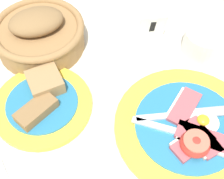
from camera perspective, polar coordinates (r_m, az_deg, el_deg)
The scene contains 6 objects.
ground_plane at distance 0.58m, azimuth 2.18°, elevation -8.84°, with size 3.00×3.00×0.00m, color beige.
breakfast_plate at distance 0.59m, azimuth 13.79°, elevation -6.83°, with size 0.27×0.27×0.04m.
bread_plate at distance 0.62m, azimuth -12.59°, elevation -2.18°, with size 0.19×0.19×0.05m.
sugar_cup at distance 0.71m, azimuth 16.64°, elevation 8.44°, with size 0.09×0.09×0.06m.
bread_basket at distance 0.70m, azimuth -13.18°, elevation 9.98°, with size 0.20×0.20×0.09m.
number_card at distance 0.71m, azimuth 7.18°, elevation 11.86°, with size 0.06×0.05×0.07m.
Camera 1 is at (-0.03, -0.26, 0.51)m, focal length 50.00 mm.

